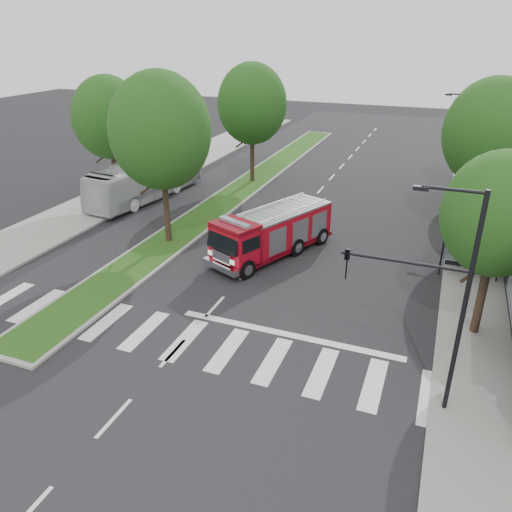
{
  "coord_description": "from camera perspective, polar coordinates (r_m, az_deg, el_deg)",
  "views": [
    {
      "loc": [
        9.29,
        -18.48,
        12.21
      ],
      "look_at": [
        1.15,
        2.46,
        1.8
      ],
      "focal_mm": 35.0,
      "sensor_mm": 36.0,
      "label": 1
    }
  ],
  "objects": [
    {
      "name": "tree_median_near",
      "position": [
        29.37,
        -10.89,
        13.84
      ],
      "size": [
        5.8,
        5.8,
        10.16
      ],
      "color": "black",
      "rests_on": "ground"
    },
    {
      "name": "city_bus",
      "position": [
        39.51,
        -12.46,
        8.62
      ],
      "size": [
        3.88,
        11.35,
        3.1
      ],
      "primitive_type": "imported",
      "rotation": [
        0.0,
        0.0,
        -0.12
      ],
      "color": "silver",
      "rests_on": "ground"
    },
    {
      "name": "tree_right_mid",
      "position": [
        33.06,
        25.37,
        12.58
      ],
      "size": [
        5.6,
        5.6,
        9.72
      ],
      "color": "black",
      "rests_on": "ground"
    },
    {
      "name": "tree_right_far",
      "position": [
        43.02,
        24.72,
        14.16
      ],
      "size": [
        5.0,
        5.0,
        8.73
      ],
      "color": "black",
      "rests_on": "ground"
    },
    {
      "name": "median",
      "position": [
        41.38,
        -1.46,
        7.8
      ],
      "size": [
        3.0,
        50.0,
        0.15
      ],
      "color": "gray",
      "rests_on": "ground"
    },
    {
      "name": "bus_shelter",
      "position": [
        28.57,
        23.58,
        1.83
      ],
      "size": [
        3.2,
        1.6,
        2.61
      ],
      "color": "black",
      "rests_on": "ground"
    },
    {
      "name": "streetlight_right_near",
      "position": [
        16.78,
        19.99,
        -3.49
      ],
      "size": [
        4.08,
        0.22,
        8.0
      ],
      "color": "black",
      "rests_on": "ground"
    },
    {
      "name": "streetlight_right_far",
      "position": [
        39.27,
        22.83,
        11.61
      ],
      "size": [
        2.11,
        0.2,
        8.0
      ],
      "color": "black",
      "rests_on": "ground"
    },
    {
      "name": "tree_right_near",
      "position": [
        21.67,
        26.01,
        4.25
      ],
      "size": [
        4.4,
        4.4,
        8.05
      ],
      "color": "black",
      "rests_on": "ground"
    },
    {
      "name": "sidewalk_left",
      "position": [
        39.05,
        -17.77,
        5.54
      ],
      "size": [
        5.0,
        80.0,
        0.15
      ],
      "primitive_type": "cube",
      "color": "gray",
      "rests_on": "ground"
    },
    {
      "name": "tree_left_mid",
      "position": [
        38.84,
        -16.52,
        14.92
      ],
      "size": [
        5.2,
        5.2,
        9.16
      ],
      "color": "black",
      "rests_on": "ground"
    },
    {
      "name": "sidewalk_right",
      "position": [
        31.13,
        25.31,
        -0.63
      ],
      "size": [
        5.0,
        80.0,
        0.15
      ],
      "primitive_type": "cube",
      "color": "gray",
      "rests_on": "ground"
    },
    {
      "name": "fire_engine",
      "position": [
        28.76,
        1.9,
        2.73
      ],
      "size": [
        5.58,
        8.63,
        2.89
      ],
      "rotation": [
        0.0,
        0.0,
        -0.41
      ],
      "color": "#67050E",
      "rests_on": "ground"
    },
    {
      "name": "ground",
      "position": [
        24.02,
        -4.72,
        -5.79
      ],
      "size": [
        140.0,
        140.0,
        0.0
      ],
      "primitive_type": "plane",
      "color": "black",
      "rests_on": "ground"
    },
    {
      "name": "tree_median_far",
      "position": [
        41.8,
        -0.45,
        16.99
      ],
      "size": [
        5.6,
        5.6,
        9.72
      ],
      "color": "black",
      "rests_on": "ground"
    }
  ]
}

